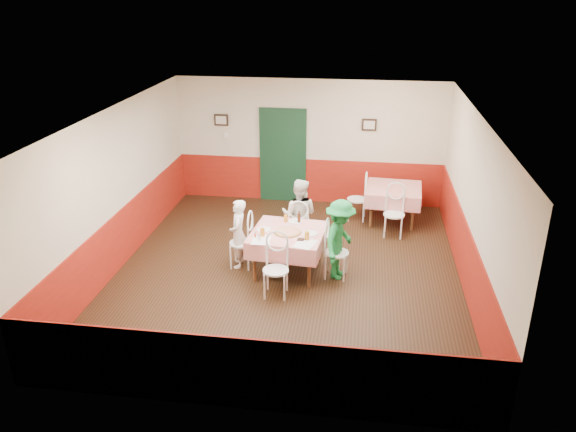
# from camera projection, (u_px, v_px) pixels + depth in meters

# --- Properties ---
(floor) EXTENTS (7.00, 7.00, 0.00)m
(floor) POSITION_uv_depth(u_px,v_px,m) (288.00, 271.00, 9.91)
(floor) COLOR black
(floor) RESTS_ON ground
(ceiling) EXTENTS (7.00, 7.00, 0.00)m
(ceiling) POSITION_uv_depth(u_px,v_px,m) (288.00, 114.00, 8.82)
(ceiling) COLOR white
(ceiling) RESTS_ON back_wall
(back_wall) EXTENTS (6.00, 0.10, 2.80)m
(back_wall) POSITION_uv_depth(u_px,v_px,m) (310.00, 142.00, 12.56)
(back_wall) COLOR beige
(back_wall) RESTS_ON ground
(front_wall) EXTENTS (6.00, 0.10, 2.80)m
(front_wall) POSITION_uv_depth(u_px,v_px,m) (244.00, 309.00, 6.17)
(front_wall) COLOR beige
(front_wall) RESTS_ON ground
(left_wall) EXTENTS (0.10, 7.00, 2.80)m
(left_wall) POSITION_uv_depth(u_px,v_px,m) (117.00, 188.00, 9.75)
(left_wall) COLOR beige
(left_wall) RESTS_ON ground
(right_wall) EXTENTS (0.10, 7.00, 2.80)m
(right_wall) POSITION_uv_depth(u_px,v_px,m) (473.00, 206.00, 8.98)
(right_wall) COLOR beige
(right_wall) RESTS_ON ground
(wainscot_back) EXTENTS (6.00, 0.03, 1.00)m
(wainscot_back) POSITION_uv_depth(u_px,v_px,m) (309.00, 180.00, 12.90)
(wainscot_back) COLOR maroon
(wainscot_back) RESTS_ON ground
(wainscot_front) EXTENTS (6.00, 0.03, 1.00)m
(wainscot_front) POSITION_uv_depth(u_px,v_px,m) (246.00, 374.00, 6.53)
(wainscot_front) COLOR maroon
(wainscot_front) RESTS_ON ground
(wainscot_left) EXTENTS (0.03, 7.00, 1.00)m
(wainscot_left) POSITION_uv_depth(u_px,v_px,m) (124.00, 235.00, 10.10)
(wainscot_left) COLOR maroon
(wainscot_left) RESTS_ON ground
(wainscot_right) EXTENTS (0.03, 7.00, 1.00)m
(wainscot_right) POSITION_uv_depth(u_px,v_px,m) (465.00, 256.00, 9.33)
(wainscot_right) COLOR maroon
(wainscot_right) RESTS_ON ground
(door) EXTENTS (0.96, 0.06, 2.10)m
(door) POSITION_uv_depth(u_px,v_px,m) (283.00, 157.00, 12.73)
(door) COLOR black
(door) RESTS_ON ground
(picture_left) EXTENTS (0.32, 0.03, 0.26)m
(picture_left) POSITION_uv_depth(u_px,v_px,m) (221.00, 120.00, 12.60)
(picture_left) COLOR black
(picture_left) RESTS_ON back_wall
(picture_right) EXTENTS (0.32, 0.03, 0.26)m
(picture_right) POSITION_uv_depth(u_px,v_px,m) (369.00, 125.00, 12.17)
(picture_right) COLOR black
(picture_right) RESTS_ON back_wall
(thermostat) EXTENTS (0.10, 0.03, 0.10)m
(thermostat) POSITION_uv_depth(u_px,v_px,m) (226.00, 135.00, 12.72)
(thermostat) COLOR white
(thermostat) RESTS_ON back_wall
(main_table) EXTENTS (1.33, 1.33, 0.77)m
(main_table) POSITION_uv_depth(u_px,v_px,m) (288.00, 252.00, 9.77)
(main_table) COLOR red
(main_table) RESTS_ON ground
(second_table) EXTENTS (1.19, 1.19, 0.77)m
(second_table) POSITION_uv_depth(u_px,v_px,m) (393.00, 204.00, 11.84)
(second_table) COLOR red
(second_table) RESTS_ON ground
(chair_left) EXTENTS (0.43, 0.43, 0.90)m
(chair_left) POSITION_uv_depth(u_px,v_px,m) (241.00, 243.00, 9.92)
(chair_left) COLOR white
(chair_left) RESTS_ON ground
(chair_right) EXTENTS (0.46, 0.46, 0.90)m
(chair_right) POSITION_uv_depth(u_px,v_px,m) (336.00, 253.00, 9.56)
(chair_right) COLOR white
(chair_right) RESTS_ON ground
(chair_far) EXTENTS (0.46, 0.46, 0.90)m
(chair_far) POSITION_uv_depth(u_px,v_px,m) (298.00, 228.00, 10.50)
(chair_far) COLOR white
(chair_far) RESTS_ON ground
(chair_near) EXTENTS (0.43, 0.43, 0.90)m
(chair_near) POSITION_uv_depth(u_px,v_px,m) (276.00, 270.00, 8.98)
(chair_near) COLOR white
(chair_near) RESTS_ON ground
(chair_second_a) EXTENTS (0.45, 0.45, 0.90)m
(chair_second_a) POSITION_uv_depth(u_px,v_px,m) (357.00, 199.00, 11.91)
(chair_second_a) COLOR white
(chair_second_a) RESTS_ON ground
(chair_second_b) EXTENTS (0.45, 0.45, 0.90)m
(chair_second_b) POSITION_uv_depth(u_px,v_px,m) (394.00, 215.00, 11.12)
(chair_second_b) COLOR white
(chair_second_b) RESTS_ON ground
(pizza) EXTENTS (0.48, 0.48, 0.03)m
(pizza) POSITION_uv_depth(u_px,v_px,m) (288.00, 232.00, 9.57)
(pizza) COLOR #B74723
(pizza) RESTS_ON main_table
(plate_left) EXTENTS (0.27, 0.27, 0.01)m
(plate_left) POSITION_uv_depth(u_px,v_px,m) (264.00, 229.00, 9.69)
(plate_left) COLOR white
(plate_left) RESTS_ON main_table
(plate_right) EXTENTS (0.27, 0.27, 0.01)m
(plate_right) POSITION_uv_depth(u_px,v_px,m) (310.00, 233.00, 9.53)
(plate_right) COLOR white
(plate_right) RESTS_ON main_table
(plate_far) EXTENTS (0.27, 0.27, 0.01)m
(plate_far) POSITION_uv_depth(u_px,v_px,m) (295.00, 221.00, 10.01)
(plate_far) COLOR white
(plate_far) RESTS_ON main_table
(glass_a) EXTENTS (0.08, 0.08, 0.14)m
(glass_a) POSITION_uv_depth(u_px,v_px,m) (262.00, 232.00, 9.43)
(glass_a) COLOR #BF7219
(glass_a) RESTS_ON main_table
(glass_b) EXTENTS (0.08, 0.08, 0.14)m
(glass_b) POSITION_uv_depth(u_px,v_px,m) (307.00, 236.00, 9.29)
(glass_b) COLOR #BF7219
(glass_b) RESTS_ON main_table
(glass_c) EXTENTS (0.07, 0.07, 0.13)m
(glass_c) POSITION_uv_depth(u_px,v_px,m) (286.00, 218.00, 10.00)
(glass_c) COLOR #BF7219
(glass_c) RESTS_ON main_table
(beer_bottle) EXTENTS (0.06, 0.06, 0.20)m
(beer_bottle) POSITION_uv_depth(u_px,v_px,m) (299.00, 218.00, 9.93)
(beer_bottle) COLOR #381C0A
(beer_bottle) RESTS_ON main_table
(shaker_a) EXTENTS (0.04, 0.04, 0.09)m
(shaker_a) POSITION_uv_depth(u_px,v_px,m) (259.00, 237.00, 9.32)
(shaker_a) COLOR silver
(shaker_a) RESTS_ON main_table
(shaker_b) EXTENTS (0.04, 0.04, 0.09)m
(shaker_b) POSITION_uv_depth(u_px,v_px,m) (259.00, 238.00, 9.27)
(shaker_b) COLOR silver
(shaker_b) RESTS_ON main_table
(shaker_c) EXTENTS (0.04, 0.04, 0.09)m
(shaker_c) POSITION_uv_depth(u_px,v_px,m) (255.00, 235.00, 9.40)
(shaker_c) COLOR #B23319
(shaker_c) RESTS_ON main_table
(menu_left) EXTENTS (0.32, 0.41, 0.00)m
(menu_left) POSITION_uv_depth(u_px,v_px,m) (261.00, 240.00, 9.31)
(menu_left) COLOR white
(menu_left) RESTS_ON main_table
(menu_right) EXTENTS (0.41, 0.47, 0.00)m
(menu_right) POSITION_uv_depth(u_px,v_px,m) (305.00, 244.00, 9.18)
(menu_right) COLOR white
(menu_right) RESTS_ON main_table
(wallet) EXTENTS (0.12, 0.10, 0.02)m
(wallet) POSITION_uv_depth(u_px,v_px,m) (301.00, 239.00, 9.30)
(wallet) COLOR black
(wallet) RESTS_ON main_table
(diner_left) EXTENTS (0.34, 0.48, 1.25)m
(diner_left) POSITION_uv_depth(u_px,v_px,m) (238.00, 234.00, 9.87)
(diner_left) COLOR gray
(diner_left) RESTS_ON ground
(diner_far) EXTENTS (0.74, 0.61, 1.40)m
(diner_far) POSITION_uv_depth(u_px,v_px,m) (299.00, 215.00, 10.45)
(diner_far) COLOR gray
(diner_far) RESTS_ON ground
(diner_right) EXTENTS (0.76, 1.02, 1.41)m
(diner_right) POSITION_uv_depth(u_px,v_px,m) (340.00, 240.00, 9.45)
(diner_right) COLOR gray
(diner_right) RESTS_ON ground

